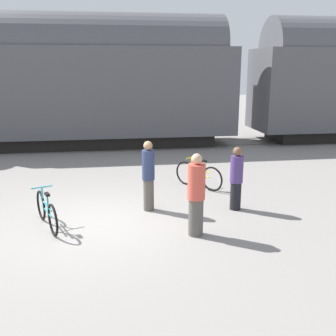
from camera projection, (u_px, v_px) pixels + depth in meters
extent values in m
plane|color=gray|center=(98.00, 223.00, 8.89)|extent=(80.00, 80.00, 0.00)
cube|color=black|center=(103.00, 140.00, 17.49)|extent=(9.68, 2.21, 0.55)
cube|color=#4C4C51|center=(101.00, 91.00, 16.96)|extent=(11.53, 2.94, 3.68)
cylinder|color=#4C4C51|center=(99.00, 47.00, 16.50)|extent=(10.61, 2.80, 2.80)
cube|color=#4C4238|center=(103.00, 149.00, 16.87)|extent=(49.25, 0.07, 0.01)
cube|color=#4C4238|center=(103.00, 143.00, 18.25)|extent=(49.25, 0.07, 0.01)
torus|color=black|center=(41.00, 205.00, 8.99)|extent=(0.30, 0.66, 0.69)
torus|color=black|center=(53.00, 220.00, 8.12)|extent=(0.30, 0.66, 0.69)
cylinder|color=teal|center=(46.00, 205.00, 8.51)|extent=(0.38, 0.86, 0.04)
cylinder|color=teal|center=(47.00, 211.00, 8.55)|extent=(0.35, 0.79, 0.04)
cylinder|color=teal|center=(48.00, 201.00, 8.33)|extent=(0.04, 0.04, 0.29)
cube|color=black|center=(47.00, 194.00, 8.29)|extent=(0.15, 0.22, 0.05)
cylinder|color=teal|center=(42.00, 194.00, 8.71)|extent=(0.04, 0.04, 0.32)
cylinder|color=teal|center=(42.00, 187.00, 8.67)|extent=(0.44, 0.20, 0.03)
torus|color=black|center=(186.00, 173.00, 11.68)|extent=(0.49, 0.58, 0.71)
torus|color=black|center=(212.00, 179.00, 11.05)|extent=(0.49, 0.58, 0.71)
cylinder|color=gold|center=(199.00, 170.00, 11.32)|extent=(0.57, 0.68, 0.04)
cylinder|color=gold|center=(198.00, 175.00, 11.36)|extent=(0.52, 0.62, 0.04)
cylinder|color=gold|center=(203.00, 166.00, 11.18)|extent=(0.04, 0.04, 0.30)
cube|color=black|center=(203.00, 161.00, 11.14)|extent=(0.19, 0.21, 0.05)
cylinder|color=gold|center=(191.00, 163.00, 11.45)|extent=(0.04, 0.04, 0.33)
cylinder|color=gold|center=(191.00, 157.00, 11.41)|extent=(0.38, 0.32, 0.03)
cylinder|color=black|center=(236.00, 196.00, 9.65)|extent=(0.27, 0.27, 0.69)
cylinder|color=#473370|center=(237.00, 169.00, 9.48)|extent=(0.31, 0.31, 0.66)
sphere|color=brown|center=(238.00, 151.00, 9.37)|extent=(0.22, 0.22, 0.22)
cylinder|color=#514C47|center=(196.00, 217.00, 8.15)|extent=(0.31, 0.31, 0.79)
cylinder|color=#CC4C3D|center=(196.00, 182.00, 7.96)|extent=(0.36, 0.36, 0.73)
sphere|color=tan|center=(197.00, 159.00, 7.84)|extent=(0.22, 0.22, 0.22)
cylinder|color=#514C47|center=(149.00, 195.00, 9.58)|extent=(0.26, 0.26, 0.78)
cylinder|color=navy|center=(148.00, 165.00, 9.39)|extent=(0.30, 0.30, 0.72)
sphere|color=#A37556|center=(148.00, 146.00, 9.27)|extent=(0.22, 0.22, 0.22)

